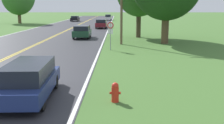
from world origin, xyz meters
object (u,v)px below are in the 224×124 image
car_dark_green_hatchback_mid_far (82,32)px  car_black_hatchback_distant (75,18)px  car_white_hatchback_horizon (108,17)px  fire_hydrant (115,92)px  traffic_sign (110,29)px  car_maroon_suv_receding (101,23)px  car_dark_blue_van_approaching (29,79)px

car_dark_green_hatchback_mid_far → car_black_hatchback_distant: 41.00m
car_white_hatchback_horizon → fire_hydrant: bearing=4.1°
traffic_sign → car_dark_green_hatchback_mid_far: 10.29m
traffic_sign → car_black_hatchback_distant: (-10.65, 49.95, -1.10)m
car_maroon_suv_receding → car_dark_blue_van_approaching: bearing=-1.3°
car_dark_blue_van_approaching → car_maroon_suv_receding: 39.53m
fire_hydrant → car_dark_green_hatchback_mid_far: size_ratio=0.21×
car_dark_green_hatchback_mid_far → car_maroon_suv_receding: 16.58m
car_black_hatchback_distant → car_dark_green_hatchback_mid_far: bearing=-168.9°
traffic_sign → fire_hydrant: bearing=-87.8°
fire_hydrant → car_black_hatchback_distant: car_black_hatchback_distant is taller
fire_hydrant → car_white_hatchback_horizon: bearing=92.1°
fire_hydrant → car_maroon_suv_receding: 40.01m
traffic_sign → car_dark_green_hatchback_mid_far: bearing=111.2°
car_maroon_suv_receding → car_black_hatchback_distant: (-8.33, 23.89, -0.09)m
traffic_sign → car_dark_green_hatchback_mid_far: (-3.70, 9.55, -1.06)m
car_dark_green_hatchback_mid_far → car_black_hatchback_distant: (-6.94, 40.41, -0.04)m
car_maroon_suv_receding → car_black_hatchback_distant: bearing=-161.0°
car_black_hatchback_distant → car_white_hatchback_horizon: size_ratio=1.07×
car_maroon_suv_receding → fire_hydrant: bearing=3.9°
car_dark_green_hatchback_mid_far → car_maroon_suv_receding: (1.39, 16.52, 0.05)m
traffic_sign → car_maroon_suv_receding: (-2.32, 26.07, -1.01)m
fire_hydrant → traffic_sign: size_ratio=0.32×
car_dark_blue_van_approaching → car_black_hatchback_distant: car_dark_blue_van_approaching is taller
traffic_sign → car_white_hatchback_horizon: 56.42m
fire_hydrant → car_white_hatchback_horizon: car_white_hatchback_horizon is taller
car_white_hatchback_horizon → car_dark_green_hatchback_mid_far: bearing=0.0°
car_dark_blue_van_approaching → car_white_hatchback_horizon: car_white_hatchback_horizon is taller
car_dark_green_hatchback_mid_far → car_white_hatchback_horizon: size_ratio=1.10×
fire_hydrant → car_black_hatchback_distant: (-11.19, 63.79, 0.37)m
car_dark_green_hatchback_mid_far → car_maroon_suv_receding: size_ratio=0.83×
fire_hydrant → traffic_sign: traffic_sign is taller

